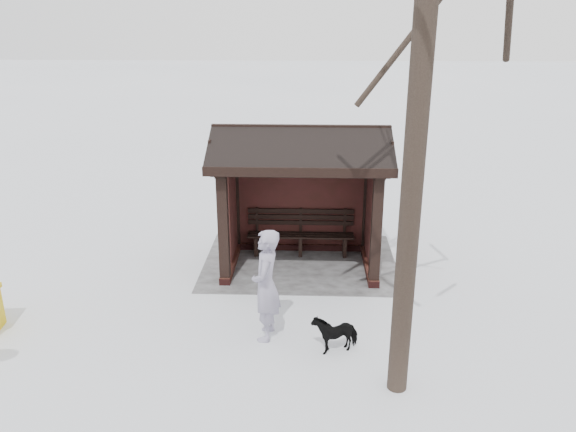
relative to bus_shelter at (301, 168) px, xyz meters
The scene contains 5 objects.
ground 2.17m from the bus_shelter, 90.00° to the left, with size 120.00×120.00×0.00m, color silver.
trampled_patch 2.16m from the bus_shelter, 90.00° to the right, with size 4.20×3.20×0.02m, color gray.
bus_shelter is the anchor object (origin of this frame).
pedestrian 3.31m from the bus_shelter, 80.47° to the left, with size 0.70×0.46×1.93m, color #958FA7.
dog 3.90m from the bus_shelter, 100.59° to the left, with size 0.34×0.74×0.62m, color black.
Camera 1 is at (-0.18, 11.16, 5.14)m, focal length 35.00 mm.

